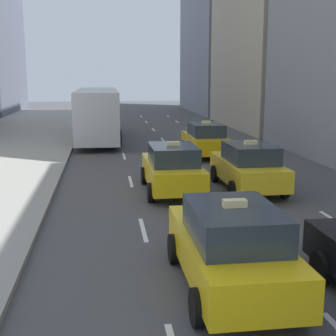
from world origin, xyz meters
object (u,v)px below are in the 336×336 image
Objects in this scene: taxi_second at (231,246)px; taxi_fourth at (205,139)px; taxi_third at (172,168)px; city_bus at (97,112)px; taxi_lead at (248,166)px.

taxi_fourth is (2.80, 15.25, 0.00)m from taxi_second.
taxi_third is 14.84m from city_bus.
city_bus reaches higher than taxi_lead.
taxi_second is 15.50m from taxi_fourth.
taxi_third is at bearing 178.96° from taxi_lead.
taxi_lead is at bearing 70.36° from taxi_second.
taxi_lead and taxi_fourth have the same top height.
taxi_second and taxi_third have the same top height.
taxi_fourth is at bearing -52.03° from city_bus.
taxi_lead is 15.66m from city_bus.
city_bus reaches higher than taxi_fourth.
taxi_third is 7.87m from taxi_fourth.
taxi_second is 1.00× the size of taxi_fourth.
taxi_lead is at bearing -90.00° from taxi_fourth.
taxi_second is 0.38× the size of city_bus.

